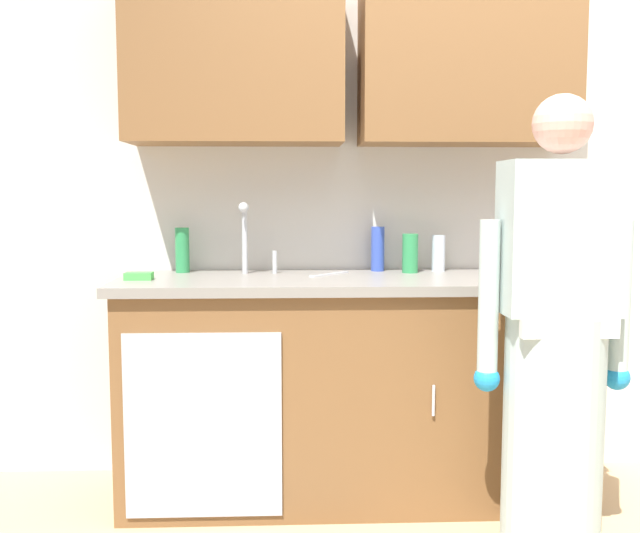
{
  "coord_description": "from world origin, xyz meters",
  "views": [
    {
      "loc": [
        -0.82,
        -2.31,
        1.29
      ],
      "look_at": [
        -0.7,
        0.55,
        1.0
      ],
      "focal_mm": 40.71,
      "sensor_mm": 36.0,
      "label": 1
    }
  ],
  "objects": [
    {
      "name": "kitchen_wall_with_uppers",
      "position": [
        -0.14,
        0.99,
        1.48
      ],
      "size": [
        4.8,
        0.44,
        2.7
      ],
      "color": "beige",
      "rests_on": "ground"
    },
    {
      "name": "counter_cabinet",
      "position": [
        -0.55,
        0.7,
        0.45
      ],
      "size": [
        1.9,
        0.62,
        0.9
      ],
      "color": "brown",
      "rests_on": "ground"
    },
    {
      "name": "countertop",
      "position": [
        -0.55,
        0.7,
        0.92
      ],
      "size": [
        1.96,
        0.66,
        0.04
      ],
      "primitive_type": "cube",
      "color": "gray",
      "rests_on": "counter_cabinet"
    },
    {
      "name": "sink",
      "position": [
        -0.97,
        0.71,
        0.93
      ],
      "size": [
        0.5,
        0.36,
        0.35
      ],
      "color": "#B7BABF",
      "rests_on": "counter_cabinet"
    },
    {
      "name": "person_at_sink",
      "position": [
        0.09,
        0.1,
        0.69
      ],
      "size": [
        0.55,
        0.34,
        1.62
      ],
      "color": "white",
      "rests_on": "ground"
    },
    {
      "name": "bottle_cleaner_spray",
      "position": [
        -0.42,
        0.93,
        1.04
      ],
      "size": [
        0.06,
        0.06,
        0.2
      ],
      "primitive_type": "cylinder",
      "color": "#334CB2",
      "rests_on": "countertop"
    },
    {
      "name": "bottle_dish_liquid",
      "position": [
        -0.15,
        0.9,
        1.02
      ],
      "size": [
        0.06,
        0.06,
        0.16
      ],
      "primitive_type": "cylinder",
      "color": "silver",
      "rests_on": "countertop"
    },
    {
      "name": "bottle_water_short",
      "position": [
        -1.29,
        0.91,
        1.04
      ],
      "size": [
        0.06,
        0.06,
        0.2
      ],
      "primitive_type": "cylinder",
      "color": "#2D8C4C",
      "rests_on": "countertop"
    },
    {
      "name": "bottle_water_tall",
      "position": [
        0.3,
        0.88,
        1.03
      ],
      "size": [
        0.07,
        0.07,
        0.17
      ],
      "primitive_type": "cylinder",
      "color": "#66388C",
      "rests_on": "countertop"
    },
    {
      "name": "bottle_soap",
      "position": [
        -0.29,
        0.86,
        1.03
      ],
      "size": [
        0.07,
        0.07,
        0.17
      ],
      "primitive_type": "cylinder",
      "color": "#2D8C4C",
      "rests_on": "countertop"
    },
    {
      "name": "cup_by_sink",
      "position": [
        0.29,
        0.74,
        0.99
      ],
      "size": [
        0.08,
        0.08,
        0.09
      ],
      "primitive_type": "cylinder",
      "color": "#B24C47",
      "rests_on": "countertop"
    },
    {
      "name": "knife_on_counter",
      "position": [
        -0.65,
        0.78,
        0.94
      ],
      "size": [
        0.18,
        0.19,
        0.01
      ],
      "primitive_type": "cube",
      "rotation": [
        0.0,
        0.0,
        3.98
      ],
      "color": "silver",
      "rests_on": "countertop"
    },
    {
      "name": "sponge",
      "position": [
        -1.43,
        0.64,
        0.96
      ],
      "size": [
        0.11,
        0.07,
        0.03
      ],
      "primitive_type": "cube",
      "color": "#4CBF4C",
      "rests_on": "countertop"
    }
  ]
}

